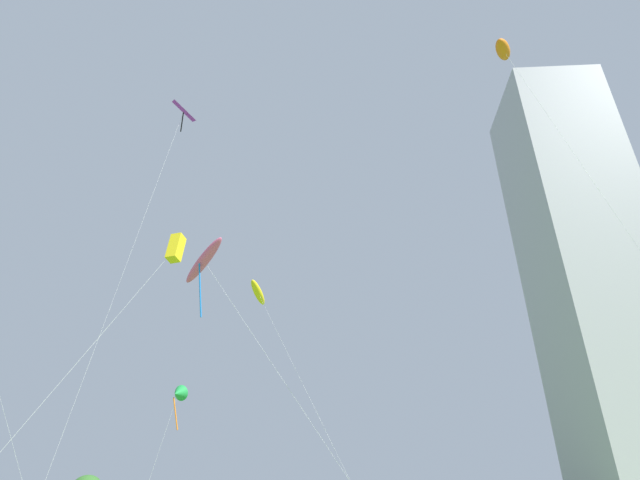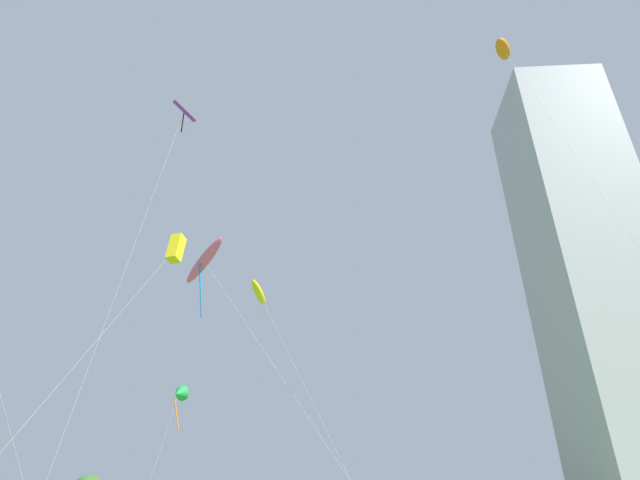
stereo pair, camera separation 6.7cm
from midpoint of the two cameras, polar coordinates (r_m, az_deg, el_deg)
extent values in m
cylinder|color=silver|center=(42.97, -18.00, -22.85)|extent=(2.03, 0.58, 10.16)
cone|color=green|center=(43.39, -15.59, -16.37)|extent=(1.29, 1.23, 1.43)
cylinder|color=orange|center=(43.11, -15.87, -18.36)|extent=(0.59, 0.46, 2.44)
cylinder|color=silver|center=(38.16, -21.05, -3.00)|extent=(1.37, 5.28, 33.86)
pyramid|color=purple|center=(48.82, -14.99, 13.91)|extent=(2.24, 2.24, 2.28)
cylinder|color=black|center=(47.96, -15.22, 12.72)|extent=(0.22, 0.34, 2.03)
cylinder|color=silver|center=(40.64, -1.00, -17.50)|extent=(10.02, 0.39, 19.03)
ellipsoid|color=yellow|center=(45.33, -6.90, -5.91)|extent=(0.88, 3.40, 1.71)
cylinder|color=silver|center=(30.16, -3.49, -16.36)|extent=(10.70, 3.88, 16.03)
ellipsoid|color=#E5598C|center=(33.34, -12.90, -2.28)|extent=(3.76, 2.50, 2.56)
cylinder|color=blue|center=(32.50, -13.29, -5.52)|extent=(0.39, 0.60, 3.48)
cylinder|color=silver|center=(23.77, 30.99, 1.73)|extent=(5.13, 1.77, 23.93)
ellipsoid|color=orange|center=(31.10, 20.03, 19.60)|extent=(1.22, 2.41, 1.35)
cylinder|color=silver|center=(24.41, -26.33, -13.17)|extent=(4.75, 5.45, 13.85)
cube|color=yellow|center=(27.37, -15.89, -0.90)|extent=(0.62, 0.83, 1.59)
cube|color=#A8A8AD|center=(127.58, 28.18, -2.77)|extent=(26.58, 28.55, 100.64)
camera|label=1|loc=(0.03, -89.92, -0.04)|focal=28.32mm
camera|label=2|loc=(0.03, 90.08, 0.04)|focal=28.32mm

